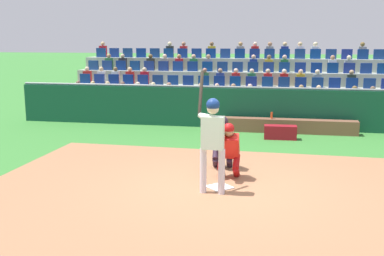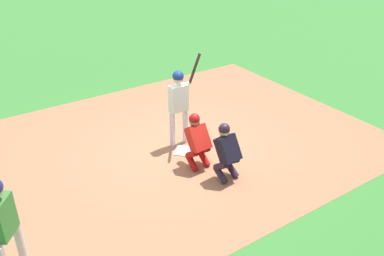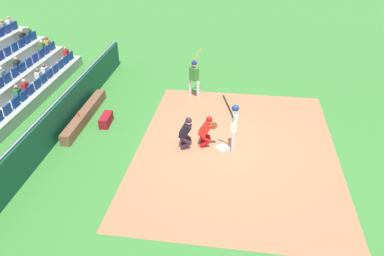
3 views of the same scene
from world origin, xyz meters
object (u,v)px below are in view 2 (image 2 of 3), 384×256
at_px(home_plate_marker, 185,151).
at_px(batter_at_plate, 179,99).
at_px(catcher_crouching, 197,138).
at_px(on_deck_batter, 1,220).
at_px(home_plate_umpire, 226,150).

distance_m(home_plate_marker, batter_at_plate, 1.22).
distance_m(home_plate_marker, catcher_crouching, 0.94).
bearing_deg(on_deck_batter, catcher_crouching, 12.99).
xyz_separation_m(catcher_crouching, home_plate_umpire, (0.21, -0.74, -0.01)).
distance_m(home_plate_umpire, on_deck_batter, 4.36).
height_order(batter_at_plate, home_plate_umpire, batter_at_plate).
bearing_deg(catcher_crouching, home_plate_marker, 80.93).
relative_size(batter_at_plate, catcher_crouching, 1.88).
relative_size(home_plate_marker, catcher_crouching, 0.35).
bearing_deg(catcher_crouching, batter_at_plate, 78.18).
distance_m(home_plate_marker, home_plate_umpire, 1.54).
xyz_separation_m(batter_at_plate, catcher_crouching, (-0.21, -1.00, -0.48)).
height_order(home_plate_marker, on_deck_batter, on_deck_batter).
bearing_deg(home_plate_marker, catcher_crouching, -99.07).
height_order(catcher_crouching, home_plate_umpire, home_plate_umpire).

